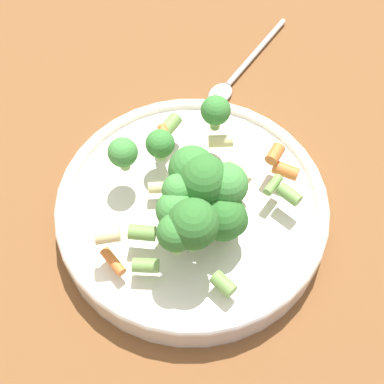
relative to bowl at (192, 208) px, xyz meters
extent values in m
plane|color=brown|center=(0.00, 0.00, -0.02)|extent=(3.00, 3.00, 0.00)
cylinder|color=silver|center=(0.00, 0.00, 0.00)|extent=(0.28, 0.28, 0.03)
torus|color=silver|center=(0.00, 0.00, 0.01)|extent=(0.28, 0.28, 0.01)
cylinder|color=#8CB766|center=(0.04, -0.02, 0.02)|extent=(0.02, 0.02, 0.01)
sphere|color=#33722D|center=(0.04, -0.02, 0.05)|extent=(0.04, 0.04, 0.04)
cylinder|color=#8CB766|center=(0.00, 0.02, 0.03)|extent=(0.01, 0.01, 0.02)
sphere|color=#479342|center=(0.00, 0.02, 0.05)|extent=(0.03, 0.03, 0.03)
cylinder|color=#8CB766|center=(-0.07, -0.01, 0.04)|extent=(0.01, 0.01, 0.01)
sphere|color=#479342|center=(-0.07, -0.01, 0.06)|extent=(0.03, 0.03, 0.03)
cylinder|color=#8CB766|center=(0.02, -0.01, 0.04)|extent=(0.02, 0.02, 0.02)
sphere|color=#33722D|center=(0.02, -0.01, 0.07)|extent=(0.05, 0.05, 0.05)
cylinder|color=#8CB766|center=(0.02, -0.07, 0.05)|extent=(0.01, 0.01, 0.02)
sphere|color=#3D8438|center=(0.02, -0.07, 0.07)|extent=(0.03, 0.03, 0.03)
cylinder|color=#8CB766|center=(0.03, 0.00, 0.04)|extent=(0.01, 0.01, 0.02)
sphere|color=#479342|center=(0.03, 0.00, 0.07)|extent=(0.04, 0.04, 0.04)
cylinder|color=#8CB766|center=(0.05, -0.02, 0.03)|extent=(0.01, 0.01, 0.01)
sphere|color=#33722D|center=(0.05, -0.02, 0.05)|extent=(0.03, 0.03, 0.03)
cylinder|color=#8CB766|center=(0.01, -0.04, 0.04)|extent=(0.01, 0.01, 0.02)
sphere|color=#479342|center=(0.01, -0.04, 0.06)|extent=(0.04, 0.04, 0.04)
cylinder|color=#8CB766|center=(0.00, -0.03, 0.05)|extent=(0.01, 0.01, 0.01)
sphere|color=#479342|center=(0.00, -0.03, 0.07)|extent=(0.03, 0.03, 0.03)
cylinder|color=#8CB766|center=(-0.05, 0.02, 0.03)|extent=(0.01, 0.01, 0.01)
sphere|color=#3D8438|center=(-0.05, 0.02, 0.05)|extent=(0.03, 0.03, 0.03)
cylinder|color=#8CB766|center=(0.00, 0.00, 0.04)|extent=(0.02, 0.02, 0.02)
sphere|color=#3D8438|center=(0.00, 0.00, 0.07)|extent=(0.04, 0.04, 0.04)
cylinder|color=#8CB766|center=(0.03, -0.05, 0.05)|extent=(0.02, 0.02, 0.02)
sphere|color=#33722D|center=(0.03, -0.05, 0.08)|extent=(0.04, 0.04, 0.04)
cylinder|color=#8CB766|center=(-0.01, 0.07, 0.05)|extent=(0.01, 0.01, 0.01)
sphere|color=#3D8438|center=(-0.01, 0.07, 0.07)|extent=(0.03, 0.03, 0.03)
cylinder|color=orange|center=(-0.03, -0.10, 0.03)|extent=(0.03, 0.02, 0.01)
cylinder|color=beige|center=(0.00, 0.00, 0.03)|extent=(0.01, 0.02, 0.01)
cylinder|color=beige|center=(0.00, 0.06, 0.04)|extent=(0.03, 0.02, 0.01)
cylinder|color=orange|center=(0.01, -0.01, 0.04)|extent=(0.03, 0.02, 0.01)
cylinder|color=#729E4C|center=(-0.06, 0.05, 0.04)|extent=(0.02, 0.03, 0.01)
cylinder|color=beige|center=(-0.04, -0.09, 0.05)|extent=(0.03, 0.02, 0.01)
cylinder|color=#729E4C|center=(0.09, 0.04, 0.04)|extent=(0.03, 0.02, 0.01)
cylinder|color=orange|center=(0.06, 0.07, 0.04)|extent=(0.01, 0.02, 0.01)
cylinder|color=beige|center=(-0.03, -0.01, 0.03)|extent=(0.03, 0.02, 0.01)
cylinder|color=beige|center=(0.03, 0.04, 0.04)|extent=(0.03, 0.02, 0.01)
cylinder|color=#729E4C|center=(-0.02, -0.06, 0.04)|extent=(0.03, 0.02, 0.01)
cylinder|color=#729E4C|center=(0.07, -0.07, 0.03)|extent=(0.03, 0.02, 0.01)
cylinder|color=orange|center=(-0.05, 0.04, 0.05)|extent=(0.03, 0.03, 0.01)
cylinder|color=#729E4C|center=(0.00, -0.09, 0.03)|extent=(0.03, 0.02, 0.01)
cylinder|color=#729E4C|center=(0.07, 0.04, 0.04)|extent=(0.01, 0.02, 0.01)
cylinder|color=orange|center=(0.07, 0.06, 0.03)|extent=(0.03, 0.02, 0.01)
cylinder|color=silver|center=(-0.04, 0.26, -0.02)|extent=(0.02, 0.14, 0.01)
ellipsoid|color=silver|center=(-0.05, 0.17, -0.02)|extent=(0.03, 0.04, 0.01)
camera|label=1|loc=(0.13, -0.25, 0.47)|focal=50.00mm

